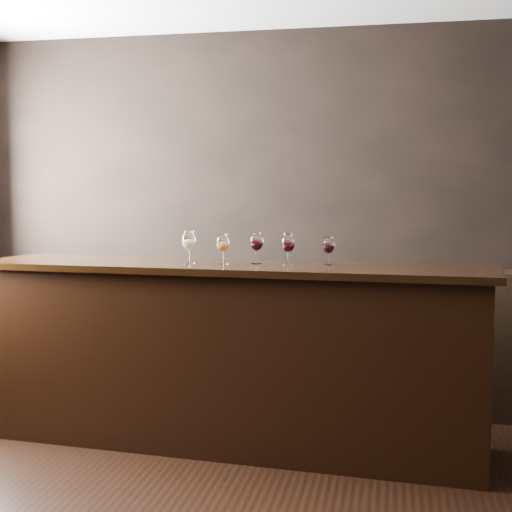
% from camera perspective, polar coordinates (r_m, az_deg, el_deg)
% --- Properties ---
extents(room_shell, '(5.02, 4.52, 2.81)m').
position_cam_1_polar(room_shell, '(3.40, -6.04, 9.27)').
color(room_shell, black).
rests_on(room_shell, ground).
extents(bar_counter, '(3.16, 0.95, 1.09)m').
position_cam_1_polar(bar_counter, '(4.48, -2.31, -8.10)').
color(bar_counter, black).
rests_on(bar_counter, ground).
extents(bar_top, '(3.27, 1.04, 0.04)m').
position_cam_1_polar(bar_top, '(4.40, -2.33, -0.88)').
color(bar_top, black).
rests_on(bar_top, bar_counter).
extents(back_bar_shelf, '(2.85, 0.40, 1.03)m').
position_cam_1_polar(back_bar_shelf, '(5.29, 5.27, -6.53)').
color(back_bar_shelf, black).
rests_on(back_bar_shelf, ground).
extents(glass_white, '(0.09, 0.09, 0.20)m').
position_cam_1_polar(glass_white, '(4.41, -5.40, 1.17)').
color(glass_white, white).
rests_on(glass_white, bar_top).
extents(glass_amber, '(0.08, 0.08, 0.19)m').
position_cam_1_polar(glass_amber, '(4.35, -2.70, 1.00)').
color(glass_amber, white).
rests_on(glass_amber, bar_top).
extents(glass_red_a, '(0.08, 0.08, 0.20)m').
position_cam_1_polar(glass_red_a, '(4.38, 0.05, 1.12)').
color(glass_red_a, white).
rests_on(glass_red_a, bar_top).
extents(glass_red_b, '(0.08, 0.08, 0.19)m').
position_cam_1_polar(glass_red_b, '(4.28, 2.59, 1.00)').
color(glass_red_b, white).
rests_on(glass_red_b, bar_top).
extents(glass_red_c, '(0.07, 0.07, 0.17)m').
position_cam_1_polar(glass_red_c, '(4.32, 5.84, 0.83)').
color(glass_red_c, white).
rests_on(glass_red_c, bar_top).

